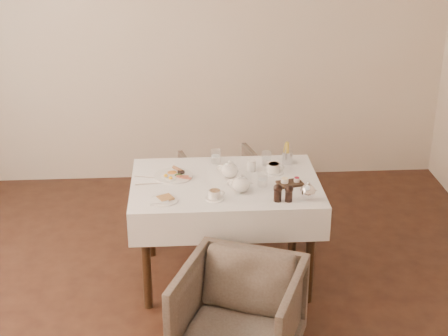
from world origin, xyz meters
The scene contains 20 objects.
table centered at (0.13, 0.71, 0.64)m, with size 1.28×0.88×0.75m.
armchair_near centered at (0.15, -0.22, 0.32)m, with size 0.67×0.69×0.63m, color #483C35.
armchair_far centered at (0.17, 1.58, 0.29)m, with size 0.61×0.63×0.57m, color #483C35.
breakfast_plate centered at (-0.22, 0.82, 0.76)m, with size 0.27×0.27×0.03m.
side_plate centered at (-0.29, 0.44, 0.76)m, with size 0.19×0.18×0.02m.
teapot_centre centered at (0.16, 0.77, 0.82)m, with size 0.17×0.13×0.13m, color white, non-canonical shape.
teapot_front centered at (0.22, 0.54, 0.82)m, with size 0.17×0.13×0.13m, color white, non-canonical shape.
creamer centered at (0.33, 0.88, 0.80)m, with size 0.07×0.07×0.08m, color white.
teacup_near centered at (0.05, 0.45, 0.78)m, with size 0.12×0.12×0.06m.
teacup_far centered at (0.48, 0.84, 0.79)m, with size 0.14×0.14×0.07m.
glass_left centered at (0.09, 1.04, 0.80)m, with size 0.07×0.07×0.10m, color silver.
glass_mid centered at (0.38, 0.62, 0.80)m, with size 0.07×0.07×0.09m, color silver.
glass_right centered at (0.45, 0.98, 0.81)m, with size 0.07×0.07×0.10m, color silver.
condiment_board centered at (0.56, 0.64, 0.77)m, with size 0.19×0.15×0.04m.
pepper_mill_left centered at (0.45, 0.39, 0.82)m, with size 0.06×0.06×0.12m, color black, non-canonical shape.
pepper_mill_right centered at (0.52, 0.39, 0.81)m, with size 0.06×0.06×0.11m, color black, non-canonical shape.
silver_pot centered at (0.64, 0.40, 0.82)m, with size 0.12×0.10×0.13m, color white, non-canonical shape.
fries_cup centered at (0.60, 1.00, 0.83)m, with size 0.08×0.08×0.16m.
cutlery_fork centered at (-0.40, 0.81, 0.76)m, with size 0.01×0.18×0.00m, color silver.
cutlery_knife centered at (-0.38, 0.70, 0.76)m, with size 0.02×0.21×0.00m, color silver.
Camera 1 is at (-0.15, -3.51, 2.71)m, focal length 55.00 mm.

